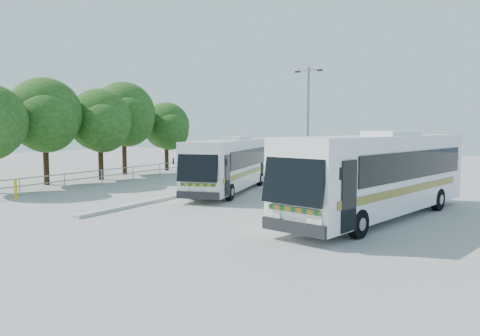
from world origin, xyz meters
The scene contains 11 objects.
ground centered at (0.00, 0.00, 0.00)m, with size 100.00×100.00×0.00m, color gray.
kerb_divider centered at (-2.30, 2.00, 0.07)m, with size 0.40×16.00×0.15m, color #B2B2AD.
railing centered at (-10.00, 4.00, 0.74)m, with size 0.06×22.00×1.00m.
tree_far_b centered at (-13.02, 1.20, 4.57)m, with size 5.33×5.03×6.96m.
tree_far_c centered at (-12.12, 5.10, 4.26)m, with size 4.97×4.69×6.49m.
tree_far_d centered at (-13.31, 8.80, 4.82)m, with size 5.62×5.30×7.33m.
tree_far_e centered at (-12.63, 13.30, 3.89)m, with size 4.54×4.28×5.92m.
coach_main centered at (-0.99, 4.37, 1.65)m, with size 4.55×11.09×3.02m.
coach_adjacent centered at (8.48, 0.28, 1.86)m, with size 5.24×12.44×3.39m.
lamppost centered at (2.00, 8.96, 4.15)m, with size 1.84×0.24×7.52m.
bollard centered at (-9.44, -3.64, 0.52)m, with size 0.15×0.15×1.04m, color yellow.
Camera 1 is at (12.72, -19.19, 3.70)m, focal length 35.00 mm.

